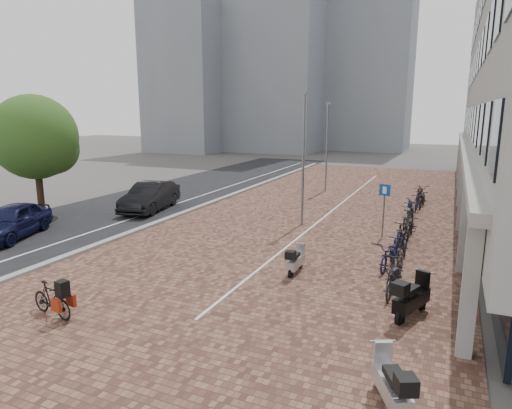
{
  "coord_description": "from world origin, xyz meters",
  "views": [
    {
      "loc": [
        8.19,
        -12.47,
        5.56
      ],
      "look_at": [
        0.0,
        6.0,
        1.3
      ],
      "focal_mm": 31.1,
      "sensor_mm": 36.0,
      "label": 1
    }
  ],
  "objects_px": {
    "hero_bike": "(52,299)",
    "scooter_mid": "(412,297)",
    "parking_sign": "(384,202)",
    "scooter_front": "(296,260)",
    "car_navy": "(11,221)",
    "scooter_back": "(391,383)",
    "car_dark": "(150,196)"
  },
  "relations": [
    {
      "from": "car_dark",
      "to": "parking_sign",
      "type": "relative_size",
      "value": 1.99
    },
    {
      "from": "car_navy",
      "to": "scooter_front",
      "type": "xyz_separation_m",
      "value": [
        13.07,
        0.9,
        -0.28
      ]
    },
    {
      "from": "scooter_front",
      "to": "parking_sign",
      "type": "bearing_deg",
      "value": 69.57
    },
    {
      "from": "car_dark",
      "to": "scooter_back",
      "type": "height_order",
      "value": "car_dark"
    },
    {
      "from": "car_navy",
      "to": "scooter_front",
      "type": "distance_m",
      "value": 13.11
    },
    {
      "from": "car_dark",
      "to": "scooter_back",
      "type": "distance_m",
      "value": 19.35
    },
    {
      "from": "car_dark",
      "to": "scooter_front",
      "type": "height_order",
      "value": "car_dark"
    },
    {
      "from": "car_navy",
      "to": "car_dark",
      "type": "height_order",
      "value": "car_dark"
    },
    {
      "from": "car_navy",
      "to": "hero_bike",
      "type": "relative_size",
      "value": 2.66
    },
    {
      "from": "hero_bike",
      "to": "scooter_back",
      "type": "height_order",
      "value": "hero_bike"
    },
    {
      "from": "parking_sign",
      "to": "car_navy",
      "type": "bearing_deg",
      "value": -136.9
    },
    {
      "from": "car_dark",
      "to": "scooter_mid",
      "type": "xyz_separation_m",
      "value": [
        14.88,
        -8.16,
        -0.19
      ]
    },
    {
      "from": "scooter_back",
      "to": "scooter_mid",
      "type": "bearing_deg",
      "value": 63.88
    },
    {
      "from": "parking_sign",
      "to": "scooter_back",
      "type": "bearing_deg",
      "value": -61.44
    },
    {
      "from": "hero_bike",
      "to": "scooter_mid",
      "type": "relative_size",
      "value": 0.95
    },
    {
      "from": "car_navy",
      "to": "scooter_front",
      "type": "bearing_deg",
      "value": -16.43
    },
    {
      "from": "hero_bike",
      "to": "parking_sign",
      "type": "bearing_deg",
      "value": -22.66
    },
    {
      "from": "scooter_front",
      "to": "car_navy",
      "type": "bearing_deg",
      "value": -176.31
    },
    {
      "from": "car_navy",
      "to": "parking_sign",
      "type": "relative_size",
      "value": 1.84
    },
    {
      "from": "car_dark",
      "to": "scooter_mid",
      "type": "relative_size",
      "value": 2.75
    },
    {
      "from": "hero_bike",
      "to": "scooter_mid",
      "type": "bearing_deg",
      "value": -57.44
    },
    {
      "from": "car_dark",
      "to": "hero_bike",
      "type": "distance_m",
      "value": 13.45
    },
    {
      "from": "car_navy",
      "to": "scooter_back",
      "type": "bearing_deg",
      "value": -37.45
    },
    {
      "from": "scooter_mid",
      "to": "parking_sign",
      "type": "bearing_deg",
      "value": 124.7
    },
    {
      "from": "hero_bike",
      "to": "scooter_mid",
      "type": "height_order",
      "value": "scooter_mid"
    },
    {
      "from": "scooter_back",
      "to": "parking_sign",
      "type": "relative_size",
      "value": 0.67
    },
    {
      "from": "hero_bike",
      "to": "scooter_back",
      "type": "relative_size",
      "value": 1.03
    },
    {
      "from": "car_navy",
      "to": "scooter_mid",
      "type": "height_order",
      "value": "car_navy"
    },
    {
      "from": "car_dark",
      "to": "parking_sign",
      "type": "xyz_separation_m",
      "value": [
        12.99,
        -0.49,
        0.84
      ]
    },
    {
      "from": "car_dark",
      "to": "parking_sign",
      "type": "distance_m",
      "value": 13.03
    },
    {
      "from": "scooter_mid",
      "to": "scooter_back",
      "type": "distance_m",
      "value": 4.21
    },
    {
      "from": "car_navy",
      "to": "car_dark",
      "type": "bearing_deg",
      "value": 52.51
    }
  ]
}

